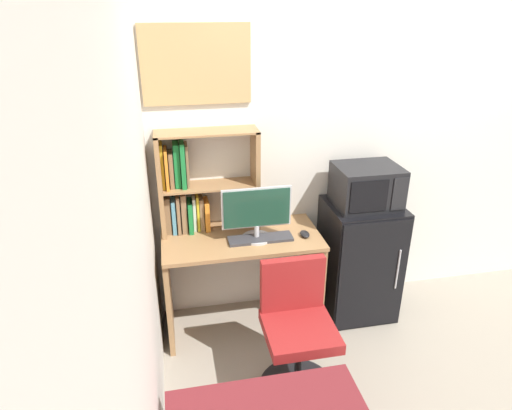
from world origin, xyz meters
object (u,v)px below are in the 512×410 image
object	(u,v)px
computer_mouse	(305,234)
mini_fridge	(359,259)
monitor	(257,212)
hutch_bookshelf	(194,186)
wall_corkboard	(196,65)
keyboard	(260,239)
microwave	(367,186)
desk_chair	(297,337)

from	to	relation	value
computer_mouse	mini_fridge	xyz separation A→B (m)	(0.48, 0.10, -0.32)
monitor	mini_fridge	bearing A→B (deg)	4.53
hutch_bookshelf	computer_mouse	size ratio (longest dim) A/B	6.98
hutch_bookshelf	wall_corkboard	world-z (taller)	wall_corkboard
keyboard	microwave	world-z (taller)	microwave
mini_fridge	desk_chair	bearing A→B (deg)	-135.44
monitor	microwave	size ratio (longest dim) A/B	1.07
monitor	keyboard	world-z (taller)	monitor
mini_fridge	microwave	world-z (taller)	microwave
keyboard	mini_fridge	xyz separation A→B (m)	(0.80, 0.09, -0.32)
keyboard	computer_mouse	world-z (taller)	computer_mouse
hutch_bookshelf	keyboard	xyz separation A→B (m)	(0.43, -0.25, -0.33)
mini_fridge	microwave	distance (m)	0.61
hutch_bookshelf	monitor	size ratio (longest dim) A/B	1.52
monitor	desk_chair	distance (m)	0.86
monitor	wall_corkboard	distance (m)	1.05
monitor	wall_corkboard	size ratio (longest dim) A/B	0.68
monitor	wall_corkboard	xyz separation A→B (m)	(-0.34, 0.32, 0.94)
hutch_bookshelf	mini_fridge	distance (m)	1.40
mini_fridge	microwave	bearing A→B (deg)	89.92
keyboard	computer_mouse	xyz separation A→B (m)	(0.32, -0.01, 0.01)
hutch_bookshelf	desk_chair	size ratio (longest dim) A/B	0.84
keyboard	wall_corkboard	bearing A→B (deg)	136.39
microwave	desk_chair	world-z (taller)	microwave
computer_mouse	mini_fridge	bearing A→B (deg)	11.23
monitor	mini_fridge	world-z (taller)	monitor
hutch_bookshelf	desk_chair	xyz separation A→B (m)	(0.53, -0.85, -0.72)
microwave	hutch_bookshelf	bearing A→B (deg)	172.53
monitor	keyboard	size ratio (longest dim) A/B	1.07
desk_chair	keyboard	bearing A→B (deg)	100.37
microwave	wall_corkboard	xyz separation A→B (m)	(-1.16, 0.25, 0.84)
keyboard	hutch_bookshelf	bearing A→B (deg)	149.14
hutch_bookshelf	wall_corkboard	distance (m)	0.82
computer_mouse	monitor	bearing A→B (deg)	174.93
computer_mouse	microwave	xyz separation A→B (m)	(0.48, 0.10, 0.29)
desk_chair	microwave	bearing A→B (deg)	44.69
hutch_bookshelf	wall_corkboard	xyz separation A→B (m)	(0.07, 0.09, 0.81)
desk_chair	mini_fridge	bearing A→B (deg)	44.56
monitor	microwave	xyz separation A→B (m)	(0.83, 0.07, 0.10)
computer_mouse	microwave	distance (m)	0.57
computer_mouse	desk_chair	xyz separation A→B (m)	(-0.21, -0.59, -0.39)
computer_mouse	mini_fridge	world-z (taller)	mini_fridge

